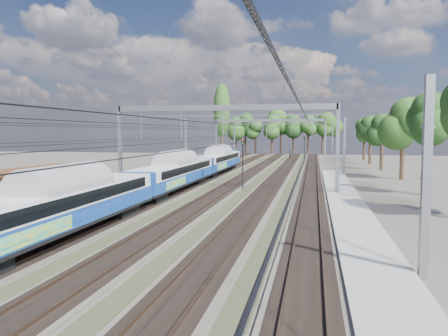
% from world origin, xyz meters
% --- Properties ---
extents(ground, '(220.00, 220.00, 0.00)m').
position_xyz_m(ground, '(0.00, 0.00, 0.00)').
color(ground, '#47423A').
rests_on(ground, ground).
extents(track_bed, '(21.00, 130.00, 0.34)m').
position_xyz_m(track_bed, '(-0.00, 45.00, 0.10)').
color(track_bed, '#47423A').
rests_on(track_bed, ground).
extents(platform, '(3.00, 70.00, 0.30)m').
position_xyz_m(platform, '(12.00, 20.00, 0.15)').
color(platform, gray).
rests_on(platform, ground).
extents(catenary, '(25.65, 130.00, 9.00)m').
position_xyz_m(catenary, '(0.33, 52.69, 6.40)').
color(catenary, gray).
rests_on(catenary, ground).
extents(tree_belt, '(39.78, 101.21, 11.21)m').
position_xyz_m(tree_belt, '(5.34, 95.15, 7.85)').
color(tree_belt, black).
rests_on(tree_belt, ground).
extents(poplar, '(4.40, 4.40, 19.04)m').
position_xyz_m(poplar, '(-14.50, 98.00, 11.89)').
color(poplar, black).
rests_on(poplar, ground).
extents(emu_train, '(2.91, 61.51, 4.25)m').
position_xyz_m(emu_train, '(-4.50, 27.74, 2.50)').
color(emu_train, black).
rests_on(emu_train, ground).
extents(freight_boxcar, '(2.91, 14.07, 3.63)m').
position_xyz_m(freight_boxcar, '(-9.00, 9.10, 2.21)').
color(freight_boxcar, black).
rests_on(freight_boxcar, ground).
extents(worker, '(0.50, 0.71, 1.87)m').
position_xyz_m(worker, '(3.62, 91.28, 0.94)').
color(worker, black).
rests_on(worker, ground).
extents(signal_near, '(0.37, 0.34, 5.46)m').
position_xyz_m(signal_near, '(1.69, 32.34, 3.45)').
color(signal_near, black).
rests_on(signal_near, ground).
extents(signal_far, '(0.39, 0.35, 5.52)m').
position_xyz_m(signal_far, '(7.36, 74.08, 3.50)').
color(signal_far, black).
rests_on(signal_far, ground).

